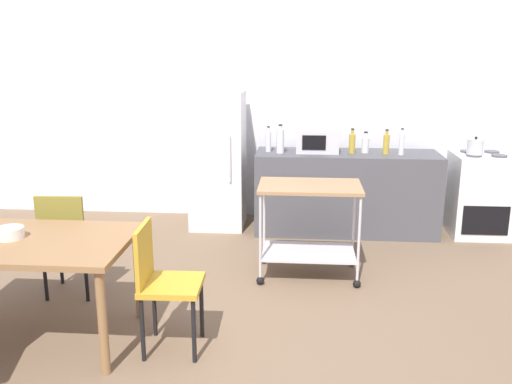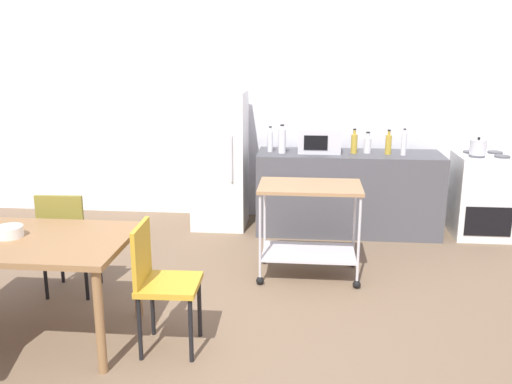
{
  "view_description": "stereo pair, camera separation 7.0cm",
  "coord_description": "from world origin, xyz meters",
  "px_view_note": "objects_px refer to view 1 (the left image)",
  "views": [
    {
      "loc": [
        0.38,
        -3.48,
        2.02
      ],
      "look_at": [
        0.01,
        1.2,
        0.8
      ],
      "focal_mm": 39.17,
      "sensor_mm": 36.0,
      "label": 1
    },
    {
      "loc": [
        0.45,
        -3.47,
        2.02
      ],
      "look_at": [
        0.01,
        1.2,
        0.8
      ],
      "focal_mm": 39.17,
      "sensor_mm": 36.0,
      "label": 2
    }
  ],
  "objects_px": {
    "dining_table": "(21,250)",
    "kitchen_cart": "(309,215)",
    "fruit_bowl": "(10,233)",
    "bottle_sesame_oil": "(280,141)",
    "bottle_soda": "(386,144)",
    "chair_olive": "(67,237)",
    "bottle_hot_sauce": "(352,143)",
    "bottle_wine": "(402,143)",
    "bottle_sparkling_water": "(365,144)",
    "stove_oven": "(479,195)",
    "kettle": "(475,147)",
    "microwave": "(317,140)",
    "chair_mustard": "(162,278)",
    "bottle_vinegar": "(268,141)",
    "refrigerator": "(218,160)"
  },
  "relations": [
    {
      "from": "bottle_sesame_oil",
      "to": "bottle_soda",
      "type": "height_order",
      "value": "bottle_sesame_oil"
    },
    {
      "from": "bottle_soda",
      "to": "bottle_wine",
      "type": "xyz_separation_m",
      "value": [
        0.16,
        -0.04,
        0.01
      ]
    },
    {
      "from": "dining_table",
      "to": "kitchen_cart",
      "type": "height_order",
      "value": "kitchen_cart"
    },
    {
      "from": "bottle_vinegar",
      "to": "bottle_sesame_oil",
      "type": "relative_size",
      "value": 0.9
    },
    {
      "from": "chair_olive",
      "to": "bottle_hot_sauce",
      "type": "relative_size",
      "value": 3.31
    },
    {
      "from": "chair_mustard",
      "to": "fruit_bowl",
      "type": "xyz_separation_m",
      "value": [
        -1.06,
        0.06,
        0.27
      ]
    },
    {
      "from": "bottle_sparkling_water",
      "to": "bottle_soda",
      "type": "relative_size",
      "value": 0.87
    },
    {
      "from": "bottle_vinegar",
      "to": "bottle_wine",
      "type": "relative_size",
      "value": 0.98
    },
    {
      "from": "chair_olive",
      "to": "bottle_wine",
      "type": "bearing_deg",
      "value": -151.03
    },
    {
      "from": "stove_oven",
      "to": "bottle_hot_sauce",
      "type": "xyz_separation_m",
      "value": [
        -1.41,
        -0.03,
        0.56
      ]
    },
    {
      "from": "chair_olive",
      "to": "fruit_bowl",
      "type": "height_order",
      "value": "chair_olive"
    },
    {
      "from": "bottle_hot_sauce",
      "to": "bottle_soda",
      "type": "relative_size",
      "value": 1.01
    },
    {
      "from": "chair_mustard",
      "to": "bottle_vinegar",
      "type": "bearing_deg",
      "value": -13.25
    },
    {
      "from": "bottle_vinegar",
      "to": "bottle_sesame_oil",
      "type": "xyz_separation_m",
      "value": [
        0.13,
        -0.08,
        0.02
      ]
    },
    {
      "from": "chair_olive",
      "to": "stove_oven",
      "type": "bearing_deg",
      "value": -156.19
    },
    {
      "from": "dining_table",
      "to": "bottle_vinegar",
      "type": "distance_m",
      "value": 3.06
    },
    {
      "from": "bottle_hot_sauce",
      "to": "fruit_bowl",
      "type": "relative_size",
      "value": 1.43
    },
    {
      "from": "refrigerator",
      "to": "microwave",
      "type": "relative_size",
      "value": 3.37
    },
    {
      "from": "stove_oven",
      "to": "bottle_sesame_oil",
      "type": "distance_m",
      "value": 2.26
    },
    {
      "from": "kitchen_cart",
      "to": "refrigerator",
      "type": "bearing_deg",
      "value": 126.24
    },
    {
      "from": "chair_olive",
      "to": "stove_oven",
      "type": "xyz_separation_m",
      "value": [
        3.86,
        1.91,
        -0.07
      ]
    },
    {
      "from": "fruit_bowl",
      "to": "bottle_sparkling_water",
      "type": "bearing_deg",
      "value": 44.42
    },
    {
      "from": "bottle_sesame_oil",
      "to": "kettle",
      "type": "distance_m",
      "value": 2.07
    },
    {
      "from": "dining_table",
      "to": "microwave",
      "type": "distance_m",
      "value": 3.39
    },
    {
      "from": "chair_olive",
      "to": "bottle_soda",
      "type": "bearing_deg",
      "value": -149.05
    },
    {
      "from": "stove_oven",
      "to": "microwave",
      "type": "xyz_separation_m",
      "value": [
        -1.78,
        0.02,
        0.58
      ]
    },
    {
      "from": "kitchen_cart",
      "to": "dining_table",
      "type": "bearing_deg",
      "value": -146.5
    },
    {
      "from": "dining_table",
      "to": "chair_olive",
      "type": "distance_m",
      "value": 0.74
    },
    {
      "from": "bottle_hot_sauce",
      "to": "kettle",
      "type": "xyz_separation_m",
      "value": [
        1.29,
        -0.07,
        -0.01
      ]
    },
    {
      "from": "dining_table",
      "to": "bottle_sparkling_water",
      "type": "height_order",
      "value": "bottle_sparkling_water"
    },
    {
      "from": "bottle_vinegar",
      "to": "bottle_sesame_oil",
      "type": "bearing_deg",
      "value": -29.74
    },
    {
      "from": "chair_mustard",
      "to": "bottle_sesame_oil",
      "type": "relative_size",
      "value": 2.85
    },
    {
      "from": "refrigerator",
      "to": "bottle_vinegar",
      "type": "xyz_separation_m",
      "value": [
        0.58,
        -0.09,
        0.24
      ]
    },
    {
      "from": "dining_table",
      "to": "bottle_hot_sauce",
      "type": "bearing_deg",
      "value": 46.69
    },
    {
      "from": "bottle_sparkling_water",
      "to": "fruit_bowl",
      "type": "relative_size",
      "value": 1.23
    },
    {
      "from": "dining_table",
      "to": "fruit_bowl",
      "type": "xyz_separation_m",
      "value": [
        -0.08,
        0.02,
        0.12
      ]
    },
    {
      "from": "refrigerator",
      "to": "kettle",
      "type": "height_order",
      "value": "refrigerator"
    },
    {
      "from": "bottle_hot_sauce",
      "to": "fruit_bowl",
      "type": "height_order",
      "value": "bottle_hot_sauce"
    },
    {
      "from": "chair_mustard",
      "to": "microwave",
      "type": "relative_size",
      "value": 1.93
    },
    {
      "from": "stove_oven",
      "to": "dining_table",
      "type": "bearing_deg",
      "value": -145.72
    },
    {
      "from": "chair_mustard",
      "to": "bottle_soda",
      "type": "distance_m",
      "value": 3.25
    },
    {
      "from": "bottle_sparkling_water",
      "to": "bottle_soda",
      "type": "xyz_separation_m",
      "value": [
        0.22,
        -0.06,
        0.02
      ]
    },
    {
      "from": "bottle_soda",
      "to": "kitchen_cart",
      "type": "bearing_deg",
      "value": -123.26
    },
    {
      "from": "chair_mustard",
      "to": "dining_table",
      "type": "bearing_deg",
      "value": 85.68
    },
    {
      "from": "kitchen_cart",
      "to": "bottle_hot_sauce",
      "type": "relative_size",
      "value": 3.39
    },
    {
      "from": "chair_mustard",
      "to": "microwave",
      "type": "xyz_separation_m",
      "value": [
        1.09,
        2.7,
        0.51
      ]
    },
    {
      "from": "kettle",
      "to": "microwave",
      "type": "bearing_deg",
      "value": 175.95
    },
    {
      "from": "kitchen_cart",
      "to": "kettle",
      "type": "xyz_separation_m",
      "value": [
        1.76,
        1.22,
        0.43
      ]
    },
    {
      "from": "bottle_sesame_oil",
      "to": "bottle_soda",
      "type": "relative_size",
      "value": 1.18
    },
    {
      "from": "chair_olive",
      "to": "fruit_bowl",
      "type": "distance_m",
      "value": 0.76
    }
  ]
}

